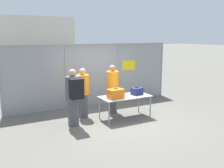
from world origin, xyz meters
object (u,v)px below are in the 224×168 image
at_px(inspection_table, 125,98).
at_px(utility_trailer, 113,81).
at_px(security_worker_near, 112,88).
at_px(security_worker_far, 83,92).
at_px(suitcase_orange, 116,94).
at_px(suitcase_navy, 137,91).
at_px(traveler_hooded, 74,95).

relative_size(inspection_table, utility_trailer, 0.47).
relative_size(inspection_table, security_worker_near, 0.98).
bearing_deg(security_worker_far, security_worker_near, 172.78).
distance_m(suitcase_orange, security_worker_far, 1.13).
relative_size(suitcase_orange, security_worker_far, 0.31).
xyz_separation_m(suitcase_navy, security_worker_far, (-1.63, 0.73, -0.01)).
bearing_deg(security_worker_near, suitcase_navy, 127.16).
xyz_separation_m(traveler_hooded, security_worker_near, (1.64, 0.65, -0.07)).
distance_m(inspection_table, utility_trailer, 4.78).
distance_m(suitcase_orange, traveler_hooded, 1.33).
xyz_separation_m(suitcase_navy, traveler_hooded, (-2.18, 0.07, 0.09)).
distance_m(inspection_table, security_worker_near, 0.75).
xyz_separation_m(security_worker_near, utility_trailer, (2.00, 3.66, -0.48)).
distance_m(traveler_hooded, security_worker_far, 0.87).
relative_size(security_worker_far, utility_trailer, 0.47).
xyz_separation_m(suitcase_navy, security_worker_near, (-0.54, 0.71, 0.02)).
distance_m(suitcase_navy, traveler_hooded, 2.18).
relative_size(security_worker_near, security_worker_far, 1.03).
distance_m(suitcase_navy, utility_trailer, 4.63).
relative_size(inspection_table, security_worker_far, 1.01).
bearing_deg(utility_trailer, inspection_table, -113.60).
xyz_separation_m(inspection_table, traveler_hooded, (-1.73, 0.07, 0.26)).
height_order(traveler_hooded, utility_trailer, traveler_hooded).
height_order(suitcase_orange, traveler_hooded, traveler_hooded).
bearing_deg(security_worker_far, utility_trailer, -136.72).
distance_m(suitcase_orange, suitcase_navy, 0.87).
height_order(suitcase_orange, suitcase_navy, suitcase_orange).
height_order(suitcase_navy, utility_trailer, suitcase_navy).
bearing_deg(traveler_hooded, suitcase_orange, 5.83).
distance_m(inspection_table, traveler_hooded, 1.75).
relative_size(suitcase_navy, security_worker_near, 0.24).
bearing_deg(suitcase_orange, security_worker_near, 68.06).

